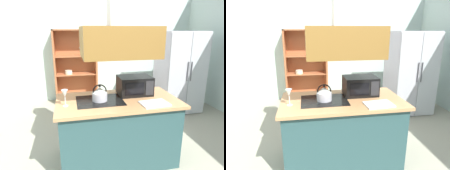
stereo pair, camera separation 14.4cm
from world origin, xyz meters
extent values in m
cube|color=silver|center=(0.00, 3.00, 1.35)|extent=(6.00, 0.12, 2.70)
cube|color=#29494A|center=(0.23, 0.24, 0.43)|extent=(1.52, 0.79, 0.86)
cube|color=tan|center=(0.23, 0.24, 0.88)|extent=(1.60, 0.87, 0.04)
cube|color=black|center=(-0.01, 0.24, 0.90)|extent=(0.60, 0.48, 0.00)
cube|color=brown|center=(0.23, 0.24, 1.65)|extent=(0.90, 0.70, 0.36)
cube|color=#B8B4C5|center=(2.01, 1.72, 0.88)|extent=(0.90, 0.72, 1.76)
cube|color=#B9B7BE|center=(1.79, 1.35, 0.88)|extent=(0.44, 0.03, 1.72)
cube|color=#B8BCC1|center=(2.24, 1.35, 0.88)|extent=(0.44, 0.03, 1.72)
cylinder|color=#4C4C51|center=(1.97, 1.32, 0.97)|extent=(0.02, 0.02, 0.40)
cylinder|color=#4C4C51|center=(2.05, 1.32, 0.97)|extent=(0.02, 0.02, 0.40)
cube|color=#AB6038|center=(-0.71, 2.74, 0.90)|extent=(0.04, 0.40, 1.80)
cube|color=#AB6038|center=(0.29, 2.74, 0.90)|extent=(0.04, 0.40, 1.80)
cube|color=#AB6038|center=(-0.21, 2.74, 1.79)|extent=(1.03, 0.40, 0.03)
cube|color=#AB6038|center=(-0.21, 2.74, 0.04)|extent=(1.03, 0.40, 0.08)
cube|color=#AB6038|center=(-0.21, 2.93, 0.90)|extent=(1.03, 0.02, 1.80)
cube|color=#AB6038|center=(-0.21, 2.74, 0.72)|extent=(0.95, 0.36, 0.02)
cube|color=#AB6038|center=(-0.21, 2.74, 1.17)|extent=(0.95, 0.36, 0.02)
cylinder|color=beige|center=(-0.40, 2.69, 0.76)|extent=(0.18, 0.18, 0.05)
cylinder|color=beige|center=(-0.40, 2.69, 0.80)|extent=(0.17, 0.17, 0.05)
cylinder|color=silver|center=(-0.09, 2.70, 1.24)|extent=(0.01, 0.01, 0.12)
cone|color=silver|center=(-0.09, 2.70, 1.34)|extent=(0.07, 0.07, 0.08)
cylinder|color=silver|center=(0.08, 2.70, 1.24)|extent=(0.01, 0.01, 0.12)
cone|color=silver|center=(0.08, 2.70, 1.34)|extent=(0.07, 0.07, 0.08)
cylinder|color=#B5B5BF|center=(-0.01, 0.24, 0.96)|extent=(0.20, 0.20, 0.11)
cone|color=#B9C2B9|center=(-0.01, 0.24, 1.05)|extent=(0.19, 0.19, 0.07)
sphere|color=black|center=(-0.01, 0.24, 1.09)|extent=(0.03, 0.03, 0.03)
torus|color=black|center=(-0.01, 0.24, 1.03)|extent=(0.18, 0.02, 0.18)
cube|color=white|center=(0.63, -0.03, 0.91)|extent=(0.36, 0.26, 0.02)
cube|color=black|center=(0.51, 0.40, 1.03)|extent=(0.46, 0.34, 0.26)
cube|color=black|center=(0.46, 0.23, 1.03)|extent=(0.26, 0.01, 0.17)
cube|color=#262628|center=(0.67, 0.23, 1.03)|extent=(0.11, 0.01, 0.20)
cylinder|color=silver|center=(-0.44, 0.14, 0.90)|extent=(0.06, 0.06, 0.01)
cylinder|color=silver|center=(-0.44, 0.14, 0.96)|extent=(0.01, 0.01, 0.11)
cone|color=silver|center=(-0.44, 0.14, 1.06)|extent=(0.08, 0.08, 0.09)
camera|label=1|loc=(-0.37, -2.12, 1.79)|focal=31.21mm
camera|label=2|loc=(-0.23, -2.14, 1.79)|focal=31.21mm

